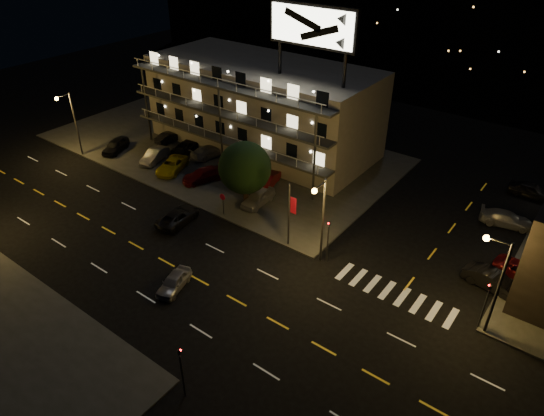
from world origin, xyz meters
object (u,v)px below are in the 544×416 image
Objects in this scene: lot_car_2 at (172,165)px; road_car_west at (178,217)px; side_car_0 at (493,280)px; road_car_east at (174,282)px; tree at (245,169)px; lot_car_7 at (210,151)px; lot_car_4 at (258,197)px.

lot_car_2 is 10.77m from road_car_west.
lot_car_2 is 35.36m from side_car_0.
road_car_east is 0.78× the size of road_car_west.
tree is at bearing -23.36° from lot_car_2.
lot_car_7 reaches higher than side_car_0.
side_car_0 is at bearing -168.78° from road_car_west.
road_car_west is at bearing -116.74° from tree.
road_car_west is (-27.09, -8.54, -0.09)m from side_car_0.
tree reaches higher than lot_car_7.
road_car_west reaches higher than road_car_east.
road_car_west is at bearing 116.63° from side_car_0.
road_car_west is (-4.16, -7.23, -0.22)m from lot_car_4.
lot_car_2 is 12.40m from lot_car_4.
lot_car_7 is (-10.53, 5.90, -3.36)m from tree.
lot_car_2 is at bearing 121.10° from road_car_east.
lot_car_2 is 1.01× the size of lot_car_7.
lot_car_2 is 20.32m from road_car_east.
road_car_west is (8.24, -6.94, -0.17)m from lot_car_2.
side_car_0 is at bearing 20.87° from road_car_east.
lot_car_4 is at bearing -19.16° from lot_car_2.
lot_car_2 is at bearing 101.73° from side_car_0.
road_car_east is (14.01, -19.13, -0.22)m from lot_car_7.
lot_car_4 is (12.40, 0.30, 0.05)m from lot_car_2.
road_car_east is at bearing -82.40° from lot_car_4.
lot_car_4 is 0.90× the size of road_car_west.
side_car_0 is at bearing -17.93° from lot_car_2.
lot_car_2 reaches higher than road_car_west.
side_car_0 is (34.41, -3.74, -0.10)m from lot_car_7.
lot_car_4 is at bearing -126.17° from road_car_west.
side_car_0 is 1.23× the size of road_car_east.
tree is 24.22m from side_car_0.
side_car_0 is at bearing -173.60° from lot_car_7.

